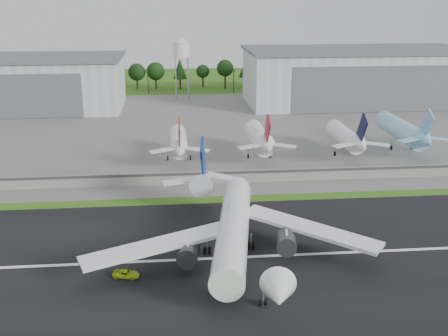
{
  "coord_description": "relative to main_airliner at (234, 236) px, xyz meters",
  "views": [
    {
      "loc": [
        -11.21,
        -88.17,
        49.14
      ],
      "look_at": [
        1.31,
        40.0,
        9.0
      ],
      "focal_mm": 45.0,
      "sensor_mm": 36.0,
      "label": 1
    }
  ],
  "objects": [
    {
      "name": "ground",
      "position": [
        -0.26,
        -9.57,
        -4.89
      ],
      "size": [
        600.0,
        600.0,
        0.0
      ],
      "primitive_type": "plane",
      "color": "#286518",
      "rests_on": "ground"
    },
    {
      "name": "runway",
      "position": [
        -0.26,
        0.43,
        -4.84
      ],
      "size": [
        320.0,
        60.0,
        0.1
      ],
      "primitive_type": "cube",
      "color": "black",
      "rests_on": "ground"
    },
    {
      "name": "runway_centerline",
      "position": [
        -0.26,
        0.43,
        -4.78
      ],
      "size": [
        220.0,
        1.0,
        0.02
      ],
      "primitive_type": "cube",
      "color": "white",
      "rests_on": "runway"
    },
    {
      "name": "apron",
      "position": [
        -0.26,
        110.43,
        -4.84
      ],
      "size": [
        320.0,
        150.0,
        0.1
      ],
      "primitive_type": "cube",
      "color": "slate",
      "rests_on": "ground"
    },
    {
      "name": "blast_fence",
      "position": [
        -0.26,
        45.42,
        -3.09
      ],
      "size": [
        240.0,
        0.61,
        3.5
      ],
      "color": "gray",
      "rests_on": "ground"
    },
    {
      "name": "hangar_west",
      "position": [
        -80.26,
        155.35,
        6.74
      ],
      "size": [
        97.0,
        44.0,
        23.2
      ],
      "color": "silver",
      "rests_on": "ground"
    },
    {
      "name": "hangar_east",
      "position": [
        74.74,
        155.35,
        7.73
      ],
      "size": [
        102.0,
        47.0,
        25.2
      ],
      "color": "silver",
      "rests_on": "ground"
    },
    {
      "name": "water_tower",
      "position": [
        -5.26,
        175.43,
        19.66
      ],
      "size": [
        8.4,
        8.4,
        29.4
      ],
      "color": "#99999E",
      "rests_on": "ground"
    },
    {
      "name": "utility_poles",
      "position": [
        -0.26,
        190.43,
        -4.89
      ],
      "size": [
        230.0,
        3.0,
        12.0
      ],
      "primitive_type": null,
      "color": "black",
      "rests_on": "ground"
    },
    {
      "name": "treeline",
      "position": [
        -0.26,
        205.43,
        -4.89
      ],
      "size": [
        320.0,
        16.0,
        22.0
      ],
      "primitive_type": null,
      "color": "black",
      "rests_on": "ground"
    },
    {
      "name": "main_airliner",
      "position": [
        0.0,
        0.0,
        0.0
      ],
      "size": [
        56.55,
        59.14,
        18.17
      ],
      "rotation": [
        0.0,
        0.0,
        2.98
      ],
      "color": "white",
      "rests_on": "runway"
    },
    {
      "name": "ground_vehicle",
      "position": [
        -20.23,
        -5.49,
        -4.12
      ],
      "size": [
        5.2,
        3.25,
        1.34
      ],
      "primitive_type": "imported",
      "rotation": [
        0.0,
        0.0,
        1.34
      ],
      "color": "#C0E21A",
      "rests_on": "runway"
    },
    {
      "name": "parked_jet_red_a",
      "position": [
        -9.12,
        66.95,
        1.04
      ],
      "size": [
        7.36,
        31.29,
        16.42
      ],
      "color": "white",
      "rests_on": "ground"
    },
    {
      "name": "parked_jet_red_b",
      "position": [
        15.81,
        67.02,
        1.47
      ],
      "size": [
        7.36,
        31.29,
        16.89
      ],
      "color": "white",
      "rests_on": "ground"
    },
    {
      "name": "parked_jet_navy",
      "position": [
        43.47,
        66.98,
        1.22
      ],
      "size": [
        7.36,
        31.29,
        16.61
      ],
      "color": "white",
      "rests_on": "ground"
    },
    {
      "name": "parked_jet_skyblue",
      "position": [
        63.87,
        72.04,
        1.63
      ],
      "size": [
        7.36,
        37.29,
        17.1
      ],
      "color": "#86CCE8",
      "rests_on": "ground"
    }
  ]
}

